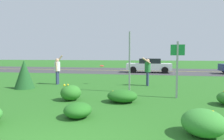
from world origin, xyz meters
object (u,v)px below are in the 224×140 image
frisbee_red (102,66)px  car_white_center_right (149,65)px  sign_post_near_path (130,62)px  sign_post_by_roadside (177,64)px  person_thrower_white_shirt (57,69)px  person_catcher_green_shirt (148,70)px

frisbee_red → car_white_center_right: size_ratio=0.06×
sign_post_near_path → sign_post_by_roadside: (2.08, -0.94, -0.02)m
car_white_center_right → person_thrower_white_shirt: bearing=-118.6°
person_thrower_white_shirt → car_white_center_right: bearing=61.4°
frisbee_red → car_white_center_right: car_white_center_right is taller
sign_post_by_roadside → frisbee_red: 5.20m
sign_post_near_path → car_white_center_right: (0.68, 11.53, -0.71)m
sign_post_near_path → person_thrower_white_shirt: (-4.63, 1.78, -0.49)m
person_catcher_green_shirt → frisbee_red: person_catcher_green_shirt is taller
car_white_center_right → sign_post_near_path: bearing=-93.4°
sign_post_near_path → frisbee_red: size_ratio=11.45×
frisbee_red → person_thrower_white_shirt: bearing=-168.8°
sign_post_by_roadside → person_thrower_white_shirt: sign_post_by_roadside is taller
sign_post_by_roadside → frisbee_red: sign_post_by_roadside is taller
person_catcher_green_shirt → frisbee_red: size_ratio=6.55×
person_catcher_green_shirt → sign_post_near_path: bearing=-108.8°
person_thrower_white_shirt → person_catcher_green_shirt: size_ratio=1.07×
sign_post_by_roadside → car_white_center_right: 12.57m
frisbee_red → car_white_center_right: 9.59m
sign_post_by_roadside → car_white_center_right: sign_post_by_roadside is taller
person_thrower_white_shirt → frisbee_red: bearing=11.2°
person_thrower_white_shirt → car_white_center_right: (5.31, 9.74, -0.21)m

